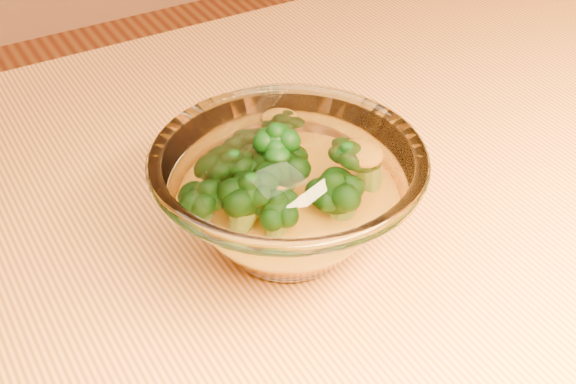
{
  "coord_description": "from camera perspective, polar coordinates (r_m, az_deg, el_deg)",
  "views": [
    {
      "loc": [
        -0.23,
        -0.37,
        1.15
      ],
      "look_at": [
        -0.0,
        0.02,
        0.8
      ],
      "focal_mm": 50.0,
      "sensor_mm": 36.0,
      "label": 1
    }
  ],
  "objects": [
    {
      "name": "cheese_sauce",
      "position": [
        0.59,
        0.0,
        -1.75
      ],
      "size": [
        0.12,
        0.12,
        0.03
      ],
      "primitive_type": "ellipsoid",
      "color": "orange",
      "rests_on": "glass_bowl"
    },
    {
      "name": "glass_bowl",
      "position": [
        0.58,
        -0.0,
        -0.34
      ],
      "size": [
        0.2,
        0.2,
        0.09
      ],
      "color": "white",
      "rests_on": "table"
    },
    {
      "name": "table",
      "position": [
        0.67,
        1.26,
        -11.12
      ],
      "size": [
        1.2,
        0.8,
        0.75
      ],
      "color": "#D4873F",
      "rests_on": "ground"
    },
    {
      "name": "broccoli_heap",
      "position": [
        0.58,
        -0.79,
        0.88
      ],
      "size": [
        0.14,
        0.12,
        0.07
      ],
      "color": "black",
      "rests_on": "cheese_sauce"
    }
  ]
}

